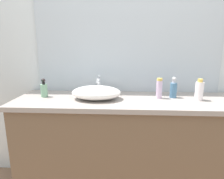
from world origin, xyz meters
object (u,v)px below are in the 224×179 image
object	(u,v)px
spray_can	(199,91)
lotion_bottle	(159,89)
soap_dispenser	(173,89)
perfume_bottle	(44,89)
sink_basin	(96,93)

from	to	relation	value
spray_can	lotion_bottle	bearing A→B (deg)	172.12
soap_dispenser	lotion_bottle	size ratio (longest dim) A/B	1.04
perfume_bottle	spray_can	bearing A→B (deg)	-1.54
sink_basin	soap_dispenser	distance (m)	0.62
sink_basin	spray_can	xyz separation A→B (m)	(0.80, 0.01, 0.02)
soap_dispenser	perfume_bottle	bearing A→B (deg)	-178.07
sink_basin	lotion_bottle	distance (m)	0.50
lotion_bottle	perfume_bottle	bearing A→B (deg)	-179.51
soap_dispenser	perfume_bottle	world-z (taller)	soap_dispenser
perfume_bottle	soap_dispenser	bearing A→B (deg)	1.93
soap_dispenser	sink_basin	bearing A→B (deg)	-172.63
spray_can	sink_basin	bearing A→B (deg)	-179.20
lotion_bottle	spray_can	size ratio (longest dim) A/B	0.97
perfume_bottle	lotion_bottle	bearing A→B (deg)	0.49
lotion_bottle	perfume_bottle	world-z (taller)	lotion_bottle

